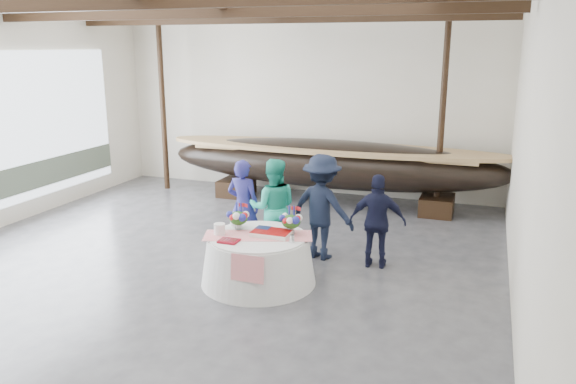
% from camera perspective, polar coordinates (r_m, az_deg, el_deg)
% --- Properties ---
extents(floor, '(10.00, 12.00, 0.01)m').
position_cam_1_polar(floor, '(9.63, -9.71, -8.15)').
color(floor, '#3D3D42').
rests_on(floor, ground).
extents(wall_back, '(10.00, 0.02, 4.50)m').
position_cam_1_polar(wall_back, '(14.47, 1.69, 8.89)').
color(wall_back, silver).
rests_on(wall_back, ground).
extents(wall_right, '(0.02, 12.00, 4.50)m').
position_cam_1_polar(wall_right, '(7.84, 23.29, 2.81)').
color(wall_right, silver).
rests_on(wall_right, ground).
extents(pavilion_structure, '(9.80, 11.76, 4.50)m').
position_cam_1_polar(pavilion_structure, '(9.64, -8.24, 16.31)').
color(pavilion_structure, black).
rests_on(pavilion_structure, ground).
extents(longboat_display, '(8.31, 1.66, 1.56)m').
position_cam_1_polar(longboat_display, '(13.35, 4.40, 2.91)').
color(longboat_display, black).
rests_on(longboat_display, ground).
extents(banquet_table, '(1.84, 1.84, 0.79)m').
position_cam_1_polar(banquet_table, '(9.04, -3.03, -6.82)').
color(banquet_table, silver).
rests_on(banquet_table, ground).
extents(tabletop_items, '(1.78, 1.07, 0.40)m').
position_cam_1_polar(tabletop_items, '(9.00, -2.81, -3.24)').
color(tabletop_items, red).
rests_on(tabletop_items, banquet_table).
extents(guest_woman_blue, '(0.65, 0.45, 1.72)m').
position_cam_1_polar(guest_woman_blue, '(10.30, -4.56, -1.40)').
color(guest_woman_blue, navy).
rests_on(guest_woman_blue, ground).
extents(guest_woman_teal, '(1.04, 0.92, 1.78)m').
position_cam_1_polar(guest_woman_teal, '(10.03, -1.50, -1.61)').
color(guest_woman_teal, '#21AD90').
rests_on(guest_woman_teal, ground).
extents(guest_man_left, '(1.35, 0.96, 1.88)m').
position_cam_1_polar(guest_man_left, '(9.91, 3.46, -1.52)').
color(guest_man_left, black).
rests_on(guest_man_left, ground).
extents(guest_man_right, '(0.99, 0.48, 1.63)m').
position_cam_1_polar(guest_man_right, '(9.63, 9.10, -2.97)').
color(guest_man_right, black).
rests_on(guest_man_right, ground).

